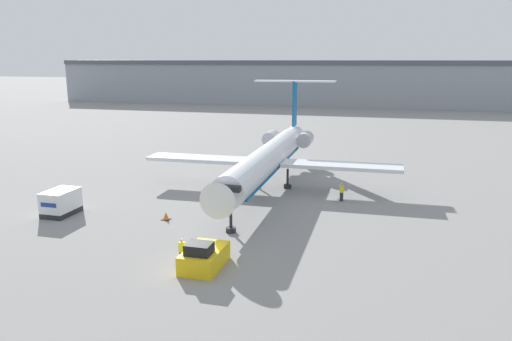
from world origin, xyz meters
name	(u,v)px	position (x,y,z in m)	size (l,w,h in m)	color
ground_plane	(197,269)	(0.00, 0.00, 0.00)	(600.00, 600.00, 0.00)	gray
terminal_building	(353,83)	(0.00, 120.00, 6.48)	(180.00, 16.80, 12.91)	#8C939E
airplane_main	(270,156)	(-0.35, 20.92, 3.48)	(26.66, 32.50, 10.62)	silver
pushback_tug	(204,257)	(0.35, 0.33, 0.73)	(2.30, 3.89, 1.94)	yellow
luggage_cart	(61,202)	(-15.75, 7.59, 1.10)	(2.11, 3.28, 2.19)	#232326
worker_near_tug	(182,251)	(-1.23, 0.43, 0.94)	(0.40, 0.25, 1.78)	#232838
worker_by_wing	(342,192)	(7.36, 18.35, 0.92)	(0.40, 0.25, 1.75)	#232838
traffic_cone_left	(166,216)	(-6.35, 8.71, 0.32)	(0.68, 0.68, 0.68)	black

